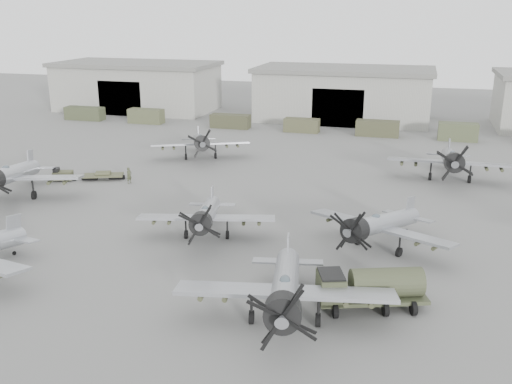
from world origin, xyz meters
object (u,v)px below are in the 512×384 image
at_px(aircraft_mid_2, 379,225).
at_px(tug_trailer, 78,175).
at_px(fuel_tanker, 371,286).
at_px(ground_crew, 129,175).
at_px(aircraft_far_1, 452,160).
at_px(aircraft_mid_0, 9,175).
at_px(aircraft_mid_1, 206,215).
at_px(aircraft_near_1, 285,289).
at_px(aircraft_far_0, 200,142).

relative_size(aircraft_mid_2, tug_trailer, 1.55).
height_order(aircraft_mid_2, fuel_tanker, aircraft_mid_2).
bearing_deg(aircraft_mid_2, ground_crew, -177.57).
height_order(fuel_tanker, ground_crew, fuel_tanker).
height_order(aircraft_mid_2, aircraft_far_1, aircraft_far_1).
height_order(aircraft_mid_0, fuel_tanker, aircraft_mid_0).
height_order(aircraft_mid_1, tug_trailer, aircraft_mid_1).
bearing_deg(aircraft_mid_0, tug_trailer, 53.55).
height_order(aircraft_far_1, fuel_tanker, aircraft_far_1).
bearing_deg(aircraft_near_1, aircraft_far_0, 107.05).
xyz_separation_m(aircraft_far_1, ground_crew, (-32.96, -9.94, -1.56)).
distance_m(aircraft_mid_1, aircraft_mid_2, 13.53).
bearing_deg(aircraft_far_1, aircraft_mid_2, -106.65).
relative_size(aircraft_mid_1, fuel_tanker, 1.58).
xyz_separation_m(aircraft_mid_2, aircraft_far_1, (6.12, 20.98, 0.31)).
xyz_separation_m(aircraft_mid_1, aircraft_mid_2, (13.46, 1.33, 0.11)).
bearing_deg(aircraft_near_1, aircraft_mid_0, 142.33).
bearing_deg(aircraft_mid_0, aircraft_far_0, 40.74).
xyz_separation_m(aircraft_mid_0, aircraft_mid_1, (21.79, -4.28, -0.45)).
bearing_deg(aircraft_far_1, aircraft_mid_1, -131.66).
height_order(aircraft_mid_0, aircraft_mid_2, aircraft_mid_0).
relative_size(aircraft_far_0, tug_trailer, 1.61).
xyz_separation_m(aircraft_near_1, aircraft_mid_0, (-30.86, 15.55, 0.12)).
distance_m(aircraft_mid_2, aircraft_far_0, 32.61).
bearing_deg(aircraft_far_0, tug_trailer, -152.05).
distance_m(aircraft_mid_1, aircraft_far_1, 29.69).
distance_m(aircraft_far_1, tug_trailer, 40.26).
bearing_deg(aircraft_mid_2, aircraft_mid_0, -160.00).
distance_m(aircraft_far_0, tug_trailer, 15.60).
distance_m(tug_trailer, ground_crew, 5.92).
bearing_deg(aircraft_far_1, aircraft_far_0, 175.93).
bearing_deg(fuel_tanker, aircraft_far_0, 106.66).
xyz_separation_m(aircraft_far_1, tug_trailer, (-38.85, -10.38, -1.89)).
bearing_deg(ground_crew, aircraft_mid_2, -90.86).
xyz_separation_m(aircraft_near_1, fuel_tanker, (4.61, 3.52, -0.87)).
height_order(aircraft_mid_1, aircraft_far_1, aircraft_far_1).
relative_size(aircraft_mid_1, aircraft_far_0, 0.94).
bearing_deg(aircraft_far_0, aircraft_mid_1, -92.34).
bearing_deg(tug_trailer, aircraft_near_1, -60.69).
height_order(aircraft_near_1, aircraft_mid_2, aircraft_near_1).
xyz_separation_m(aircraft_mid_0, ground_crew, (8.42, 8.09, -1.60)).
relative_size(aircraft_mid_1, tug_trailer, 1.52).
xyz_separation_m(aircraft_mid_0, tug_trailer, (2.53, 7.65, -1.92)).
height_order(aircraft_near_1, aircraft_mid_1, aircraft_near_1).
bearing_deg(tug_trailer, aircraft_mid_2, -39.33).
xyz_separation_m(tug_trailer, ground_crew, (5.89, 0.44, 0.32)).
height_order(aircraft_far_1, ground_crew, aircraft_far_1).
height_order(aircraft_near_1, aircraft_mid_0, aircraft_mid_0).
relative_size(aircraft_mid_0, fuel_tanker, 1.92).
xyz_separation_m(aircraft_mid_0, aircraft_far_0, (12.01, 19.92, -0.26)).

